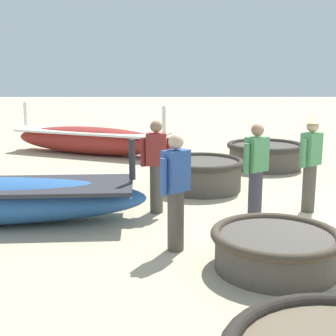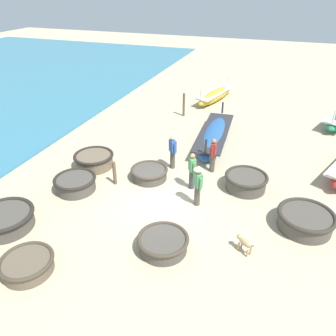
# 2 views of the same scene
# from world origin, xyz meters

# --- Properties ---
(coracle_far_left) EXTENTS (1.58, 1.58, 0.49)m
(coracle_far_left) POSITION_xyz_m (-1.24, 1.32, 0.27)
(coracle_far_left) COLOR #4C473F
(coracle_far_left) RESTS_ON ground
(coracle_far_right) EXTENTS (1.72, 1.72, 0.64)m
(coracle_far_right) POSITION_xyz_m (2.71, 1.92, 0.35)
(coracle_far_right) COLOR #4C473F
(coracle_far_right) RESTS_ON ground
(coracle_front_right) EXTENTS (1.92, 1.92, 0.63)m
(coracle_front_right) POSITION_xyz_m (4.95, 0.16, 0.34)
(coracle_front_right) COLOR #4C473F
(coracle_front_right) RESTS_ON ground
(long_boat_green_hull) EXTENTS (3.03, 5.10, 1.46)m
(long_boat_green_hull) POSITION_xyz_m (7.00, 4.84, 0.42)
(long_boat_green_hull) COLOR maroon
(long_boat_green_hull) RESTS_ON ground
(fisherman_by_coracle) EXTENTS (0.23, 0.53, 1.57)m
(fisherman_by_coracle) POSITION_xyz_m (1.12, 2.81, 0.84)
(fisherman_by_coracle) COLOR #4C473D
(fisherman_by_coracle) RESTS_ON ground
(fisherman_crouching) EXTENTS (0.39, 0.43, 1.67)m
(fisherman_crouching) POSITION_xyz_m (1.15, 0.21, 0.96)
(fisherman_crouching) COLOR #4C473D
(fisherman_crouching) RESTS_ON ground
(fisherman_with_hat) EXTENTS (0.40, 0.41, 1.57)m
(fisherman_with_hat) POSITION_xyz_m (-0.61, 2.52, 0.84)
(fisherman_with_hat) COLOR #4C473D
(fisherman_with_hat) RESTS_ON ground
(fisherman_standing_right) EXTENTS (0.38, 0.45, 1.57)m
(fisherman_standing_right) POSITION_xyz_m (0.65, 1.22, 0.84)
(fisherman_standing_right) COLOR #383842
(fisherman_standing_right) RESTS_ON ground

